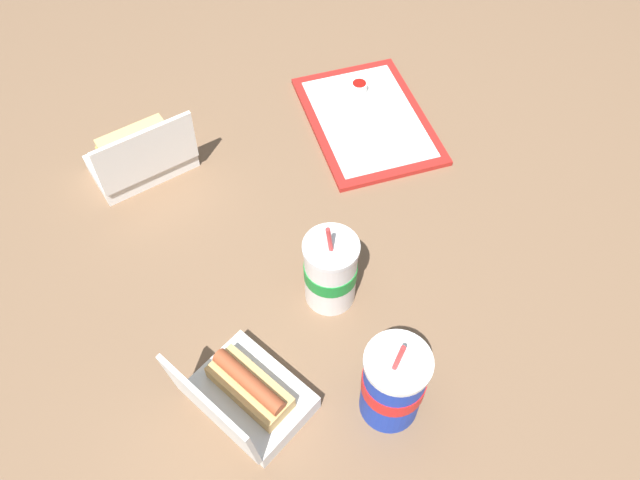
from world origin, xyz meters
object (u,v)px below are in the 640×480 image
(soda_cup_corner, at_px, (331,271))
(soda_cup_right, at_px, (393,384))
(food_tray, at_px, (368,120))
(ketchup_cup, at_px, (359,87))
(clamshell_hotdog_back, at_px, (246,395))
(plastic_fork, at_px, (391,91))
(clamshell_sandwich_right, at_px, (141,155))

(soda_cup_corner, xyz_separation_m, soda_cup_right, (0.24, -0.00, 0.01))
(food_tray, xyz_separation_m, ketchup_cup, (-0.09, 0.02, 0.02))
(food_tray, relative_size, soda_cup_corner, 1.83)
(food_tray, bearing_deg, ketchup_cup, 165.74)
(clamshell_hotdog_back, relative_size, soda_cup_corner, 1.06)
(ketchup_cup, distance_m, soda_cup_corner, 0.56)
(food_tray, xyz_separation_m, soda_cup_corner, (0.38, -0.28, 0.07))
(food_tray, height_order, soda_cup_right, soda_cup_right)
(plastic_fork, bearing_deg, soda_cup_corner, -21.13)
(soda_cup_corner, bearing_deg, soda_cup_right, -0.92)
(soda_cup_right, bearing_deg, soda_cup_corner, 179.08)
(plastic_fork, bearing_deg, soda_cup_right, -9.98)
(plastic_fork, height_order, clamshell_hotdog_back, clamshell_hotdog_back)
(plastic_fork, distance_m, soda_cup_corner, 0.58)
(food_tray, xyz_separation_m, plastic_fork, (-0.06, 0.09, 0.01))
(clamshell_sandwich_right, xyz_separation_m, soda_cup_right, (0.69, 0.23, 0.04))
(clamshell_hotdog_back, relative_size, soda_cup_right, 1.00)
(food_tray, xyz_separation_m, soda_cup_right, (0.62, -0.28, 0.08))
(soda_cup_corner, relative_size, soda_cup_right, 0.94)
(clamshell_sandwich_right, height_order, soda_cup_right, soda_cup_right)
(plastic_fork, relative_size, clamshell_sandwich_right, 0.48)
(food_tray, bearing_deg, clamshell_sandwich_right, -98.09)
(clamshell_sandwich_right, xyz_separation_m, soda_cup_corner, (0.46, 0.23, 0.04))
(food_tray, height_order, clamshell_sandwich_right, clamshell_sandwich_right)
(clamshell_sandwich_right, height_order, soda_cup_corner, soda_cup_corner)
(ketchup_cup, height_order, soda_cup_right, soda_cup_right)
(clamshell_hotdog_back, bearing_deg, clamshell_sandwich_right, -178.79)
(food_tray, relative_size, clamshell_sandwich_right, 1.75)
(food_tray, distance_m, ketchup_cup, 0.09)
(clamshell_hotdog_back, xyz_separation_m, soda_cup_right, (0.10, 0.21, 0.05))
(ketchup_cup, xyz_separation_m, clamshell_hotdog_back, (0.61, -0.52, 0.01))
(food_tray, height_order, plastic_fork, plastic_fork)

